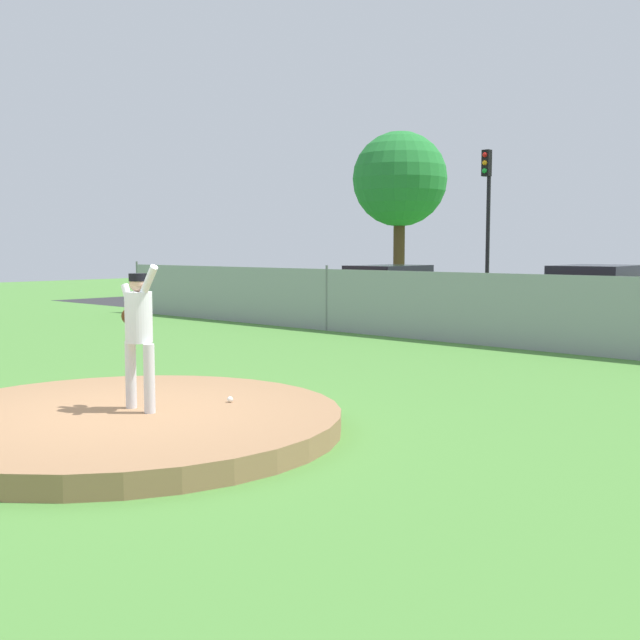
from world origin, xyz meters
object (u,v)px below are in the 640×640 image
at_px(pitcher_youth, 138,326).
at_px(baseball, 230,399).
at_px(parked_car_burgundy, 596,300).
at_px(parked_car_red, 388,292).
at_px(traffic_light_near, 487,203).
at_px(traffic_cone_orange, 365,299).

xyz_separation_m(pitcher_youth, baseball, (0.43, 1.03, -0.97)).
bearing_deg(parked_car_burgundy, parked_car_red, -178.64).
xyz_separation_m(parked_car_red, traffic_light_near, (0.69, 4.71, 2.95)).
relative_size(pitcher_youth, traffic_cone_orange, 3.15).
xyz_separation_m(parked_car_red, traffic_cone_orange, (-3.43, 3.11, -0.53)).
xyz_separation_m(parked_car_burgundy, traffic_cone_orange, (-9.98, 2.96, -0.57)).
height_order(baseball, parked_car_burgundy, parked_car_burgundy).
distance_m(pitcher_youth, parked_car_burgundy, 14.15).
height_order(parked_car_red, parked_car_burgundy, parked_car_burgundy).
xyz_separation_m(parked_car_burgundy, traffic_light_near, (-5.86, 4.56, 2.91)).
height_order(baseball, parked_car_red, parked_car_red).
bearing_deg(parked_car_burgundy, traffic_light_near, 142.11).
bearing_deg(parked_car_red, parked_car_burgundy, 1.36).
height_order(pitcher_youth, traffic_cone_orange, pitcher_youth).
bearing_deg(parked_car_burgundy, baseball, -86.45).
distance_m(pitcher_youth, baseball, 1.48).
xyz_separation_m(baseball, traffic_light_near, (-6.67, 17.66, 3.45)).
xyz_separation_m(pitcher_youth, traffic_cone_orange, (-10.36, 17.09, -0.99)).
bearing_deg(traffic_light_near, pitcher_youth, -71.55).
distance_m(baseball, traffic_light_near, 19.19).
distance_m(baseball, parked_car_red, 14.91).
xyz_separation_m(parked_car_red, parked_car_burgundy, (6.55, 0.16, 0.04)).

